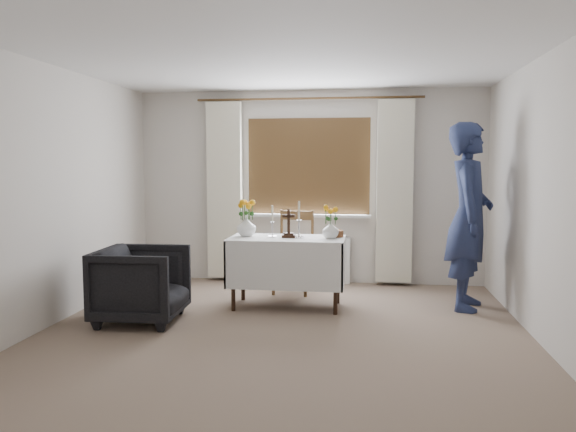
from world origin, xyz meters
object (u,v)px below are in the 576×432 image
(wooden_cross, at_px, (289,223))
(flower_vase_right, at_px, (330,230))
(armchair, at_px, (142,284))
(flower_vase_left, at_px, (246,226))
(wooden_chair, at_px, (293,252))
(person, at_px, (469,216))
(altar_table, at_px, (287,272))

(wooden_cross, relative_size, flower_vase_right, 1.69)
(armchair, xyz_separation_m, flower_vase_left, (0.88, 0.81, 0.50))
(wooden_chair, xyz_separation_m, person, (1.95, -0.47, 0.50))
(wooden_cross, distance_m, flower_vase_right, 0.45)
(armchair, xyz_separation_m, wooden_cross, (1.36, 0.76, 0.54))
(person, bearing_deg, wooden_cross, 109.55)
(person, distance_m, flower_vase_right, 1.49)
(wooden_chair, relative_size, person, 0.49)
(armchair, xyz_separation_m, flower_vase_right, (1.81, 0.76, 0.48))
(armchair, bearing_deg, wooden_cross, -63.29)
(person, height_order, flower_vase_left, person)
(person, distance_m, flower_vase_left, 2.40)
(person, height_order, flower_vase_right, person)
(altar_table, height_order, person, person)
(altar_table, xyz_separation_m, armchair, (-1.34, -0.76, -0.01))
(armchair, height_order, wooden_cross, wooden_cross)
(altar_table, distance_m, flower_vase_left, 0.67)
(flower_vase_left, bearing_deg, armchair, -137.59)
(wooden_chair, bearing_deg, wooden_cross, -80.27)
(armchair, relative_size, wooden_cross, 2.65)
(altar_table, xyz_separation_m, wooden_chair, (-0.02, 0.70, 0.11))
(flower_vase_right, bearing_deg, altar_table, -179.52)
(altar_table, bearing_deg, flower_vase_left, 173.57)
(flower_vase_right, bearing_deg, person, 8.73)
(wooden_cross, bearing_deg, wooden_chair, 90.16)
(altar_table, height_order, flower_vase_left, flower_vase_left)
(person, bearing_deg, flower_vase_left, 107.09)
(armchair, relative_size, person, 0.41)
(wooden_chair, xyz_separation_m, armchair, (-1.32, -1.46, -0.12))
(person, xyz_separation_m, flower_vase_right, (-1.46, -0.22, -0.14))
(altar_table, relative_size, wooden_cross, 4.00)
(wooden_cross, bearing_deg, flower_vase_right, -3.19)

